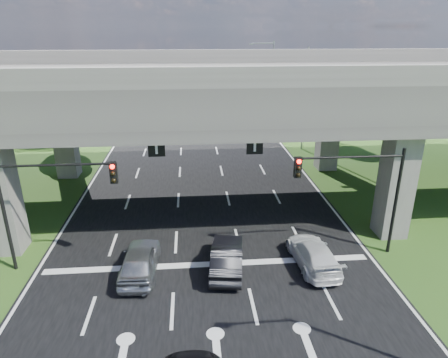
{
  "coord_description": "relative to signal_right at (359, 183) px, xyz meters",
  "views": [
    {
      "loc": [
        -0.74,
        -14.51,
        11.75
      ],
      "look_at": [
        1.19,
        8.22,
        3.01
      ],
      "focal_mm": 32.0,
      "sensor_mm": 36.0,
      "label": 1
    }
  ],
  "objects": [
    {
      "name": "ground",
      "position": [
        -7.82,
        -3.94,
        -4.19
      ],
      "size": [
        160.0,
        160.0,
        0.0
      ],
      "primitive_type": "plane",
      "color": "#274817",
      "rests_on": "ground"
    },
    {
      "name": "road",
      "position": [
        -7.82,
        6.06,
        -4.17
      ],
      "size": [
        18.0,
        120.0,
        0.03
      ],
      "primitive_type": "cube",
      "color": "black",
      "rests_on": "ground"
    },
    {
      "name": "overpass",
      "position": [
        -7.82,
        8.06,
        3.73
      ],
      "size": [
        80.0,
        15.0,
        10.0
      ],
      "color": "#363431",
      "rests_on": "ground"
    },
    {
      "name": "signal_right",
      "position": [
        0.0,
        0.0,
        0.0
      ],
      "size": [
        5.76,
        0.54,
        6.0
      ],
      "color": "black",
      "rests_on": "ground"
    },
    {
      "name": "signal_left",
      "position": [
        -15.65,
        0.0,
        0.0
      ],
      "size": [
        5.76,
        0.54,
        6.0
      ],
      "color": "black",
      "rests_on": "ground"
    },
    {
      "name": "streetlight_far",
      "position": [
        2.27,
        20.06,
        1.66
      ],
      "size": [
        3.38,
        0.25,
        10.0
      ],
      "color": "gray",
      "rests_on": "ground"
    },
    {
      "name": "streetlight_beyond",
      "position": [
        2.27,
        36.06,
        1.66
      ],
      "size": [
        3.38,
        0.25,
        10.0
      ],
      "color": "gray",
      "rests_on": "ground"
    },
    {
      "name": "tree_left_near",
      "position": [
        -21.78,
        22.06,
        0.63
      ],
      "size": [
        4.5,
        4.5,
        7.8
      ],
      "color": "black",
      "rests_on": "ground"
    },
    {
      "name": "tree_left_mid",
      "position": [
        -24.78,
        30.06,
        -0.01
      ],
      "size": [
        3.91,
        3.9,
        6.76
      ],
      "color": "black",
      "rests_on": "ground"
    },
    {
      "name": "tree_left_far",
      "position": [
        -20.78,
        38.06,
        0.95
      ],
      "size": [
        4.8,
        4.8,
        8.32
      ],
      "color": "black",
      "rests_on": "ground"
    },
    {
      "name": "tree_right_near",
      "position": [
        5.22,
        24.06,
        0.31
      ],
      "size": [
        4.2,
        4.2,
        7.28
      ],
      "color": "black",
      "rests_on": "ground"
    },
    {
      "name": "tree_right_mid",
      "position": [
        8.22,
        32.06,
        -0.01
      ],
      "size": [
        3.91,
        3.9,
        6.76
      ],
      "color": "black",
      "rests_on": "ground"
    },
    {
      "name": "tree_right_far",
      "position": [
        4.22,
        40.06,
        0.63
      ],
      "size": [
        4.5,
        4.5,
        7.8
      ],
      "color": "black",
      "rests_on": "ground"
    },
    {
      "name": "car_silver",
      "position": [
        -11.31,
        -0.94,
        -3.4
      ],
      "size": [
        1.95,
        4.53,
        1.52
      ],
      "primitive_type": "imported",
      "rotation": [
        0.0,
        0.0,
        3.11
      ],
      "color": "#9FA2A6",
      "rests_on": "road"
    },
    {
      "name": "car_dark",
      "position": [
        -6.93,
        -0.94,
        -3.43
      ],
      "size": [
        2.09,
        4.59,
        1.46
      ],
      "primitive_type": "imported",
      "rotation": [
        0.0,
        0.0,
        3.01
      ],
      "color": "black",
      "rests_on": "road"
    },
    {
      "name": "car_white",
      "position": [
        -2.42,
        -0.94,
        -3.49
      ],
      "size": [
        2.13,
        4.68,
        1.33
      ],
      "primitive_type": "imported",
      "rotation": [
        0.0,
        0.0,
        3.2
      ],
      "color": "silver",
      "rests_on": "road"
    }
  ]
}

